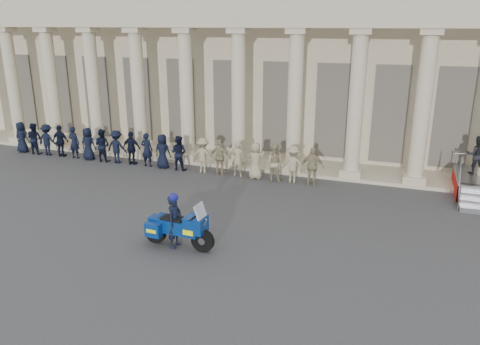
% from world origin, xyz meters
% --- Properties ---
extents(ground, '(90.00, 90.00, 0.00)m').
position_xyz_m(ground, '(0.00, 0.00, 0.00)').
color(ground, '#38383A').
rests_on(ground, ground).
extents(building, '(40.00, 12.50, 9.00)m').
position_xyz_m(building, '(-0.00, 14.74, 4.52)').
color(building, '#BBAC8C').
rests_on(building, ground).
extents(officer_rank, '(16.18, 0.61, 1.61)m').
position_xyz_m(officer_rank, '(-5.22, 6.63, 0.80)').
color(officer_rank, black).
rests_on(officer_rank, ground).
extents(motorcycle, '(2.34, 0.97, 1.50)m').
position_xyz_m(motorcycle, '(-0.14, -0.42, 0.65)').
color(motorcycle, black).
rests_on(motorcycle, ground).
extents(rider, '(0.42, 0.61, 1.72)m').
position_xyz_m(rider, '(-0.27, -0.42, 0.86)').
color(rider, black).
rests_on(rider, ground).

